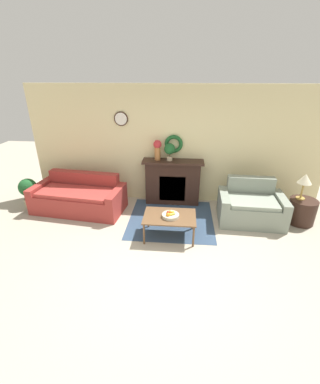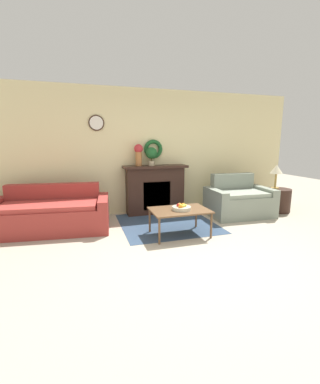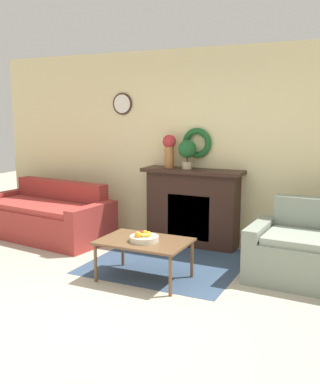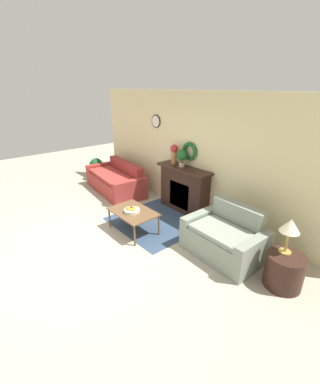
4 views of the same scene
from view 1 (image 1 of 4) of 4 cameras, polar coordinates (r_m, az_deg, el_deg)
The scene contains 13 objects.
ground_plane at distance 4.35m, azimuth 1.73°, elevation -16.72°, with size 16.00×16.00×0.00m, color #ADA38E.
floor_rug at distance 5.63m, azimuth 2.47°, elevation -5.96°, with size 1.80×1.77×0.01m.
wall_back at distance 6.05m, azimuth 3.45°, elevation 10.15°, with size 6.80×0.15×2.70m.
fireplace at distance 6.12m, azimuth 2.82°, elevation 2.31°, with size 1.41×0.41×1.07m.
couch_left at distance 6.15m, azimuth -17.50°, elevation -1.19°, with size 2.11×1.15×0.80m.
loveseat_right at distance 5.77m, azimuth 19.51°, elevation -3.15°, with size 1.36×0.93×0.88m.
coffee_table at distance 4.86m, azimuth 2.15°, elevation -5.73°, with size 0.98×0.67×0.45m.
fruit_bowl at distance 4.78m, azimuth 2.33°, elevation -5.14°, with size 0.32×0.32×0.12m.
side_table_by_loveseat at distance 6.15m, azimuth 28.96°, elevation -3.75°, with size 0.54×0.54×0.53m.
table_lamp at distance 5.91m, azimuth 29.52°, elevation 2.36°, with size 0.28×0.28×0.55m.
vase_on_mantel_left at distance 5.89m, azimuth -0.57°, elevation 9.66°, with size 0.19×0.19×0.46m.
potted_plant_on_mantel at distance 5.85m, azimuth 2.15°, elevation 9.37°, with size 0.25×0.25×0.40m.
potted_plant_floor_by_couch at distance 6.72m, azimuth -27.20°, elevation 0.32°, with size 0.41×0.41×0.69m.
Camera 1 is at (0.17, -3.25, 2.89)m, focal length 24.00 mm.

